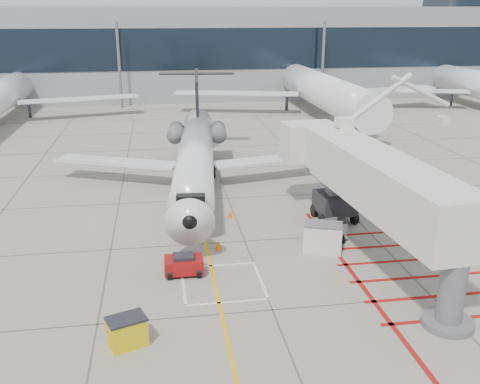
{
  "coord_description": "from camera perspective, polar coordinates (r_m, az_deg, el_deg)",
  "views": [
    {
      "loc": [
        -4.84,
        -25.44,
        13.25
      ],
      "look_at": [
        0.0,
        6.0,
        2.5
      ],
      "focal_mm": 40.0,
      "sensor_mm": 36.0,
      "label": 1
    }
  ],
  "objects": [
    {
      "name": "terminal_building",
      "position": [
        96.79,
        0.09,
        14.97
      ],
      "size": [
        180.0,
        28.0,
        14.0
      ],
      "primitive_type": "cube",
      "color": "gray",
      "rests_on": "ground_plane"
    },
    {
      "name": "jet_bridge",
      "position": [
        29.79,
        14.98,
        -0.14
      ],
      "size": [
        10.85,
        20.49,
        7.94
      ],
      "primitive_type": null,
      "rotation": [
        0.0,
        0.0,
        0.07
      ],
      "color": "silver",
      "rests_on": "ground_plane"
    },
    {
      "name": "pushback_tug",
      "position": [
        28.66,
        -6.01,
        -7.64
      ],
      "size": [
        2.06,
        1.31,
        1.19
      ],
      "primitive_type": null,
      "rotation": [
        0.0,
        0.0,
        -0.02
      ],
      "color": "maroon",
      "rests_on": "ground_plane"
    },
    {
      "name": "baggage_cart",
      "position": [
        32.7,
        9.26,
        -4.25
      ],
      "size": [
        2.32,
        1.76,
        1.31
      ],
      "primitive_type": null,
      "rotation": [
        0.0,
        0.0,
        0.24
      ],
      "color": "#555459",
      "rests_on": "ground_plane"
    },
    {
      "name": "ground_plane",
      "position": [
        29.09,
        1.82,
        -8.43
      ],
      "size": [
        260.0,
        260.0,
        0.0
      ],
      "primitive_type": "plane",
      "color": "gray",
      "rests_on": "ground"
    },
    {
      "name": "cone_nose",
      "position": [
        31.49,
        -2.35,
        -5.67
      ],
      "size": [
        0.41,
        0.41,
        0.57
      ],
      "primitive_type": "cone",
      "color": "orange",
      "rests_on": "ground_plane"
    },
    {
      "name": "bg_aircraft_c",
      "position": [
        74.83,
        7.92,
        13.18
      ],
      "size": [
        37.89,
        42.1,
        12.63
      ],
      "primitive_type": null,
      "color": "silver",
      "rests_on": "ground_plane"
    },
    {
      "name": "ground_power_unit",
      "position": [
        31.38,
        8.82,
        -4.83
      ],
      "size": [
        2.45,
        1.9,
        1.71
      ],
      "primitive_type": null,
      "rotation": [
        0.0,
        0.0,
        -0.33
      ],
      "color": "silver",
      "rests_on": "ground_plane"
    },
    {
      "name": "regional_jet",
      "position": [
        39.02,
        -4.94,
        4.78
      ],
      "size": [
        26.52,
        32.1,
        7.85
      ],
      "primitive_type": null,
      "rotation": [
        0.0,
        0.0,
        -0.1
      ],
      "color": "silver",
      "rests_on": "ground_plane"
    },
    {
      "name": "terminal_glass_band",
      "position": [
        82.9,
        1.64,
        15.04
      ],
      "size": [
        180.0,
        0.1,
        6.0
      ],
      "primitive_type": "cube",
      "color": "black",
      "rests_on": "ground_plane"
    },
    {
      "name": "spill_bin",
      "position": [
        23.39,
        -11.96,
        -14.35
      ],
      "size": [
        1.79,
        1.49,
        1.32
      ],
      "primitive_type": null,
      "rotation": [
        0.0,
        0.0,
        0.36
      ],
      "color": "#D8BD0C",
      "rests_on": "ground_plane"
    },
    {
      "name": "cone_side",
      "position": [
        36.24,
        -1.08,
        -2.36
      ],
      "size": [
        0.35,
        0.35,
        0.49
      ],
      "primitive_type": "cone",
      "color": "#DF620B",
      "rests_on": "ground_plane"
    }
  ]
}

